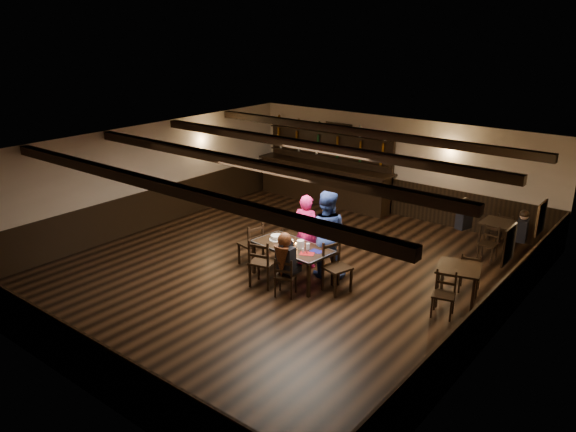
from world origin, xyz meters
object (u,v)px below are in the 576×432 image
Objects in this scene: chair_near_left at (261,260)px; chair_near_right at (285,274)px; man_blue at (326,234)px; woman_pink at (306,231)px; cake at (277,238)px; dining_table at (293,249)px; bar_counter at (325,178)px.

chair_near_left is 0.65m from chair_near_right.
man_blue is at bearing 61.57° from chair_near_left.
woman_pink is 0.62m from man_blue.
chair_near_left is 3.16× the size of cake.
woman_pink is at bearing -36.38° from man_blue.
dining_table is at bearing -7.80° from cake.
bar_counter is at bearing 112.45° from chair_near_left.
chair_near_left is at bearing -75.08° from cake.
woman_pink is (0.09, 1.39, 0.22)m from chair_near_left.
woman_pink is at bearing -60.15° from bar_counter.
cake is at bearing 52.54° from woman_pink.
chair_near_right is 1.57m from woman_pink.
woman_pink is at bearing 104.35° from dining_table.
cake is 0.07× the size of bar_counter.
chair_near_right is at bearing -63.07° from dining_table.
cake is at bearing 172.20° from dining_table.
cake is at bearing 136.83° from chair_near_right.
woman_pink is 4.77m from bar_counter.
bar_counter is at bearing 117.68° from chair_near_right.
chair_near_left is at bearing 176.38° from chair_near_right.
man_blue reaches higher than cake.
chair_near_right is 6.29m from bar_counter.
dining_table is at bearing 116.93° from chair_near_right.
woman_pink is (-0.55, 1.43, 0.34)m from chair_near_right.
chair_near_right is 1.39m from man_blue.
bar_counter reaches higher than cake.
dining_table is at bearing -62.21° from bar_counter.
woman_pink is (-0.18, 0.71, 0.14)m from dining_table.
dining_table is at bearing 68.18° from chair_near_left.
dining_table is at bearing 90.74° from woman_pink.
cake is (-0.20, 0.74, 0.20)m from chair_near_left.
man_blue reaches higher than chair_near_right.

